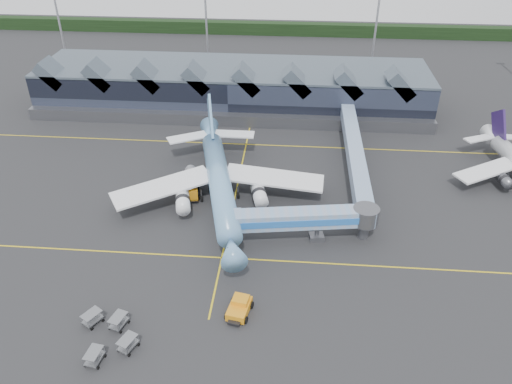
# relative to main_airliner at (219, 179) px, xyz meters

# --- Properties ---
(ground) EXTENTS (260.00, 260.00, 0.00)m
(ground) POSITION_rel_main_airliner_xyz_m (2.54, -7.51, -3.98)
(ground) COLOR #262628
(ground) RESTS_ON ground
(taxi_stripes) EXTENTS (120.00, 60.00, 0.01)m
(taxi_stripes) POSITION_rel_main_airliner_xyz_m (2.54, 2.49, -3.98)
(taxi_stripes) COLOR gold
(taxi_stripes) RESTS_ON ground
(tree_line_far) EXTENTS (260.00, 4.00, 4.00)m
(tree_line_far) POSITION_rel_main_airliner_xyz_m (2.54, 102.49, -1.98)
(tree_line_far) COLOR black
(tree_line_far) RESTS_ON ground
(terminal) EXTENTS (90.00, 22.25, 12.52)m
(terminal) POSITION_rel_main_airliner_xyz_m (-2.53, 39.84, 0.90)
(terminal) COLOR black
(terminal) RESTS_ON ground
(light_masts) EXTENTS (132.40, 42.56, 22.45)m
(light_masts) POSITION_rel_main_airliner_xyz_m (23.54, 55.29, 8.51)
(light_masts) COLOR #93959B
(light_masts) RESTS_ON ground
(main_airliner) EXTENTS (35.65, 41.72, 13.55)m
(main_airliner) POSITION_rel_main_airliner_xyz_m (0.00, 0.00, 0.00)
(main_airliner) COLOR #6993D4
(main_airliner) RESTS_ON ground
(jet_bridge) EXTENTS (23.05, 6.62, 5.52)m
(jet_bridge) POSITION_rel_main_airliner_xyz_m (15.48, -10.07, -0.10)
(jet_bridge) COLOR #7CA3CF
(jet_bridge) RESTS_ON ground
(fuel_truck) EXTENTS (3.94, 9.22, 3.07)m
(fuel_truck) POSITION_rel_main_airliner_xyz_m (-5.38, 2.14, -2.26)
(fuel_truck) COLOR black
(fuel_truck) RESTS_ON ground
(pushback_tug) EXTENTS (3.53, 4.88, 2.01)m
(pushback_tug) POSITION_rel_main_airliner_xyz_m (6.29, -25.98, -3.08)
(pushback_tug) COLOR orange
(pushback_tug) RESTS_ON ground
(baggage_carts) EXTENTS (8.11, 8.42, 1.68)m
(baggage_carts) POSITION_rel_main_airliner_xyz_m (-8.93, -31.60, -3.04)
(baggage_carts) COLOR gray
(baggage_carts) RESTS_ON ground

